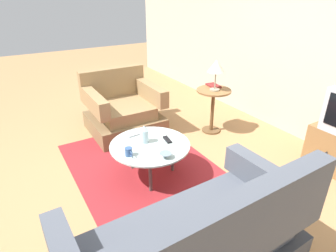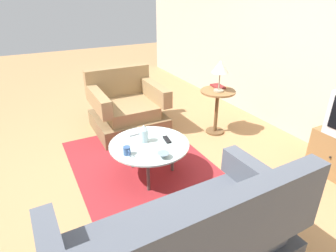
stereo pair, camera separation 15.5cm
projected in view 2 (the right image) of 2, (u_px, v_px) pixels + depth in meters
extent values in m
plane|color=#AD7F51|center=(148.00, 178.00, 3.21)|extent=(16.00, 16.00, 0.00)
cube|color=#BCB29E|center=(313.00, 39.00, 3.61)|extent=(9.00, 0.12, 2.70)
cube|color=maroon|center=(150.00, 175.00, 3.26)|extent=(2.48, 1.55, 0.00)
cube|color=brown|center=(129.00, 122.00, 4.27)|extent=(0.94, 0.99, 0.24)
cube|color=#93754C|center=(128.00, 109.00, 4.17)|extent=(0.80, 0.71, 0.18)
cube|color=#93754C|center=(118.00, 82.00, 4.35)|extent=(0.15, 0.99, 0.44)
cube|color=#93754C|center=(98.00, 100.00, 3.91)|extent=(0.93, 0.15, 0.25)
cube|color=#93754C|center=(154.00, 91.00, 4.26)|extent=(0.93, 0.15, 0.25)
cube|color=#4C515B|center=(177.00, 239.00, 2.01)|extent=(0.75, 1.46, 0.18)
cube|color=#4C515B|center=(212.00, 239.00, 1.57)|extent=(0.18, 1.73, 0.52)
cube|color=#4C515B|center=(263.00, 182.00, 2.27)|extent=(0.86, 0.16, 0.23)
cylinder|color=#B2C6C1|center=(149.00, 144.00, 3.09)|extent=(0.87, 0.87, 0.02)
cylinder|color=#4C4742|center=(172.00, 156.00, 3.26)|extent=(0.04, 0.04, 0.39)
cylinder|color=#4C4742|center=(132.00, 153.00, 3.32)|extent=(0.04, 0.04, 0.39)
cylinder|color=#4C4742|center=(148.00, 175.00, 2.94)|extent=(0.04, 0.04, 0.39)
cylinder|color=olive|center=(218.00, 91.00, 3.96)|extent=(0.49, 0.49, 0.02)
cylinder|color=brown|center=(216.00, 113.00, 4.10)|extent=(0.05, 0.05, 0.62)
cylinder|color=brown|center=(215.00, 131.00, 4.23)|extent=(0.27, 0.27, 0.02)
sphere|color=black|center=(330.00, 157.00, 3.08)|extent=(0.02, 0.02, 0.02)
cylinder|color=#9E937A|center=(219.00, 90.00, 3.92)|extent=(0.14, 0.14, 0.02)
cylinder|color=#9E937A|center=(219.00, 81.00, 3.87)|extent=(0.02, 0.02, 0.24)
cone|color=beige|center=(221.00, 67.00, 3.78)|extent=(0.23, 0.23, 0.16)
cylinder|color=silver|center=(144.00, 136.00, 3.10)|extent=(0.09, 0.09, 0.14)
cone|color=silver|center=(144.00, 127.00, 3.06)|extent=(0.08, 0.08, 0.06)
cylinder|color=#335184|center=(127.00, 151.00, 2.87)|extent=(0.07, 0.07, 0.09)
torus|color=#335184|center=(129.00, 153.00, 2.83)|extent=(0.06, 0.01, 0.06)
cone|color=slate|center=(163.00, 155.00, 2.82)|extent=(0.12, 0.12, 0.05)
cube|color=black|center=(167.00, 140.00, 3.15)|extent=(0.16, 0.07, 0.02)
cube|color=#B2B2B7|center=(136.00, 134.00, 3.27)|extent=(0.05, 0.17, 0.02)
cube|color=maroon|center=(218.00, 86.00, 4.09)|extent=(0.24, 0.17, 0.02)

